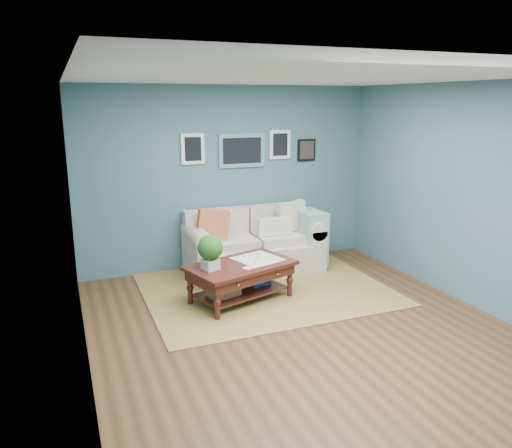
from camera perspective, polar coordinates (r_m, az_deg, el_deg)
room_shell at (r=5.29m, az=5.43°, el=1.73°), size 5.00×5.02×2.70m
area_rug at (r=6.78m, az=1.00°, el=-7.39°), size 3.16×2.53×0.01m
loveseat at (r=7.38m, az=0.29°, el=-2.24°), size 2.01×0.91×1.03m
coffee_table at (r=6.25m, az=-2.31°, el=-5.39°), size 1.48×1.12×0.92m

